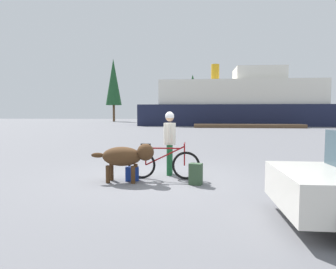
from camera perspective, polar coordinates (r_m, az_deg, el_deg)
name	(u,v)px	position (r m, az deg, el deg)	size (l,w,h in m)	color
ground_plane	(159,179)	(7.46, -1.65, -8.48)	(160.00, 160.00, 0.00)	slate
bicycle	(163,164)	(7.38, -0.94, -5.63)	(1.79, 0.44, 0.90)	black
person_cyclist	(170,137)	(7.82, 0.32, -0.52)	(0.32, 0.53, 1.66)	#19592D
dog	(126,156)	(7.10, -7.97, -4.16)	(1.51, 0.53, 0.91)	#472D19
backpack	(196,174)	(6.86, 5.31, -7.53)	(0.28, 0.20, 0.49)	#334C33
handbag_pannier	(132,174)	(7.29, -6.86, -7.47)	(0.32, 0.18, 0.33)	navy
dock_pier	(248,126)	(35.45, 15.00, 1.61)	(12.30, 2.60, 0.40)	brown
ferry_boat	(239,104)	(42.41, 13.42, 5.67)	(26.48, 8.92, 8.36)	#191E38
pine_tree_far_left	(113,82)	(61.63, -10.38, 9.81)	(3.16, 3.16, 12.55)	#4C331E
pine_tree_center	(193,93)	(57.94, 4.72, 7.91)	(3.55, 3.55, 9.04)	#4C331E
pine_tree_far_right	(253,90)	(62.16, 15.93, 8.14)	(4.33, 4.33, 10.15)	#4C331E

